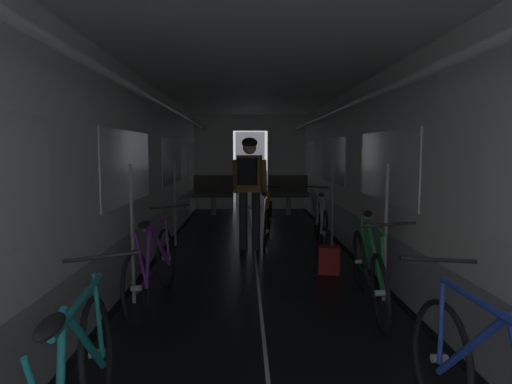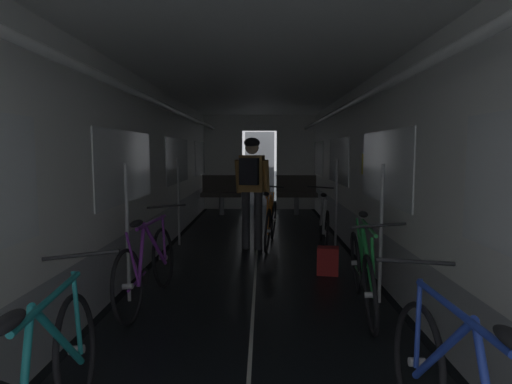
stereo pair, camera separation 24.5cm
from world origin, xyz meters
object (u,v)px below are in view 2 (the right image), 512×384
object	(u,v)px
bicycle_green	(363,272)
bicycle_silver	(324,224)
bicycle_purple	(148,266)
backpack_on_floor	(328,261)
bicycle_orange_in_aisle	(271,222)
bench_seat_far_right	(296,191)
person_cyclist_aisle	(252,181)
bench_seat_far_left	(222,191)

from	to	relation	value
bicycle_green	bicycle_silver	xyz separation A→B (m)	(0.01, 2.64, 0.00)
bicycle_purple	backpack_on_floor	distance (m)	2.23
bicycle_orange_in_aisle	bicycle_purple	bearing A→B (deg)	-115.89
bench_seat_far_right	person_cyclist_aisle	distance (m)	3.83
bench_seat_far_left	bicycle_purple	xyz separation A→B (m)	(-0.16, -6.03, -0.19)
bench_seat_far_right	backpack_on_floor	world-z (taller)	bench_seat_far_right
bicycle_purple	person_cyclist_aisle	world-z (taller)	person_cyclist_aisle
bicycle_green	bicycle_silver	world-z (taller)	bicycle_green
bicycle_silver	person_cyclist_aisle	distance (m)	1.33
bench_seat_far_right	bicycle_green	size ratio (longest dim) A/B	0.58
bicycle_purple	backpack_on_floor	size ratio (longest dim) A/B	4.98
bicycle_purple	person_cyclist_aisle	xyz separation A→B (m)	(0.98, 2.36, 0.69)
bench_seat_far_right	bicycle_silver	xyz separation A→B (m)	(0.15, -3.56, -0.18)
backpack_on_floor	bench_seat_far_right	bearing A→B (deg)	90.03
bench_seat_far_left	bicycle_orange_in_aisle	size ratio (longest dim) A/B	0.58
bench_seat_far_left	bicycle_green	distance (m)	6.50
bicycle_orange_in_aisle	bicycle_green	bearing A→B (deg)	-73.54
bicycle_silver	bicycle_purple	world-z (taller)	bicycle_purple
bicycle_green	bicycle_silver	bearing A→B (deg)	89.82
bicycle_silver	bicycle_purple	bearing A→B (deg)	-130.45
bench_seat_far_left	backpack_on_floor	size ratio (longest dim) A/B	2.89
bench_seat_far_left	bicycle_orange_in_aisle	world-z (taller)	bench_seat_far_left
bench_seat_far_left	bench_seat_far_right	bearing A→B (deg)	0.00
bicycle_green	bicycle_orange_in_aisle	xyz separation A→B (m)	(-0.83, 2.80, 0.00)
bicycle_purple	backpack_on_floor	xyz separation A→B (m)	(1.96, 1.04, -0.21)
backpack_on_floor	person_cyclist_aisle	bearing A→B (deg)	126.51
bench_seat_far_left	bicycle_green	xyz separation A→B (m)	(1.95, -6.20, -0.19)
bicycle_green	bench_seat_far_left	bearing A→B (deg)	107.42
bench_seat_far_left	bicycle_purple	bearing A→B (deg)	-91.48
bench_seat_far_right	backpack_on_floor	bearing A→B (deg)	-89.97
bench_seat_far_left	bicycle_silver	world-z (taller)	bench_seat_far_left
bicycle_green	backpack_on_floor	size ratio (longest dim) A/B	4.97
person_cyclist_aisle	backpack_on_floor	bearing A→B (deg)	-53.49
bench_seat_far_right	bicycle_orange_in_aisle	distance (m)	3.48
person_cyclist_aisle	backpack_on_floor	world-z (taller)	person_cyclist_aisle
bicycle_green	bicycle_orange_in_aisle	bearing A→B (deg)	106.46
bicycle_silver	bicycle_purple	xyz separation A→B (m)	(-2.11, -2.47, -0.00)
person_cyclist_aisle	backpack_on_floor	size ratio (longest dim) A/B	5.09
bicycle_green	bicycle_purple	xyz separation A→B (m)	(-2.10, 0.17, 0.00)
bench_seat_far_right	bicycle_green	bearing A→B (deg)	-88.65
backpack_on_floor	bicycle_silver	bearing A→B (deg)	83.99
bench_seat_far_left	bicycle_silver	xyz separation A→B (m)	(1.95, -3.56, -0.18)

